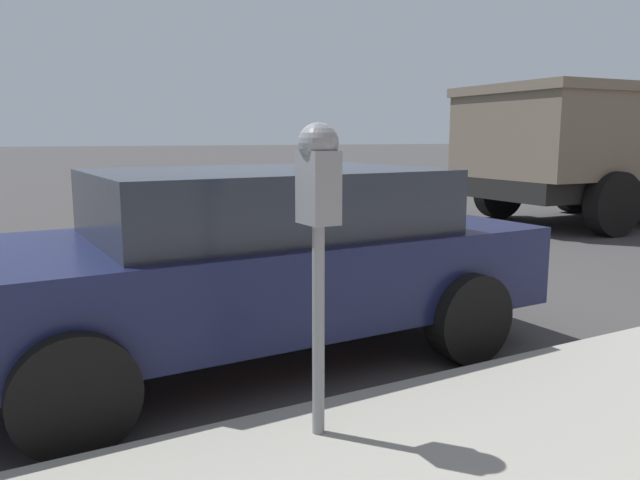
{
  "coord_description": "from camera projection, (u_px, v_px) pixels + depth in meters",
  "views": [
    {
      "loc": [
        -5.08,
        2.02,
        1.57
      ],
      "look_at": [
        -2.36,
        0.54,
        1.06
      ],
      "focal_mm": 35.0,
      "sensor_mm": 36.0,
      "label": 1
    }
  ],
  "objects": [
    {
      "name": "parking_meter",
      "position": [
        318.0,
        200.0,
        2.9
      ],
      "size": [
        0.21,
        0.19,
        1.51
      ],
      "color": "gray",
      "rests_on": "sidewalk"
    },
    {
      "name": "ground_plane",
      "position": [
        247.0,
        314.0,
        5.61
      ],
      "size": [
        220.0,
        220.0,
        0.0
      ],
      "primitive_type": "plane",
      "color": "#3D3A3A"
    },
    {
      "name": "car_navy",
      "position": [
        251.0,
        257.0,
        4.43
      ],
      "size": [
        2.06,
        4.27,
        1.35
      ],
      "rotation": [
        0.0,
        0.0,
        0.03
      ],
      "color": "#14193D",
      "rests_on": "ground_plane"
    }
  ]
}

